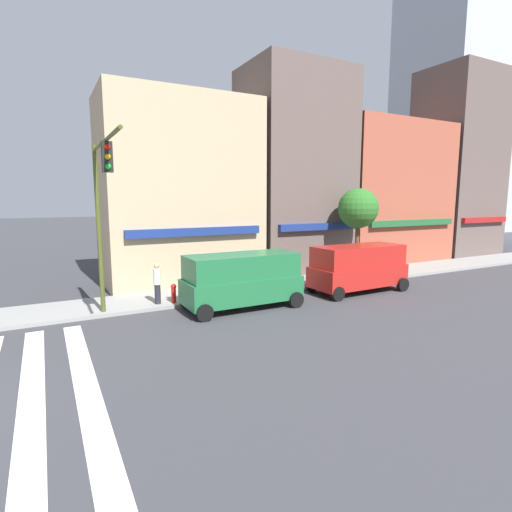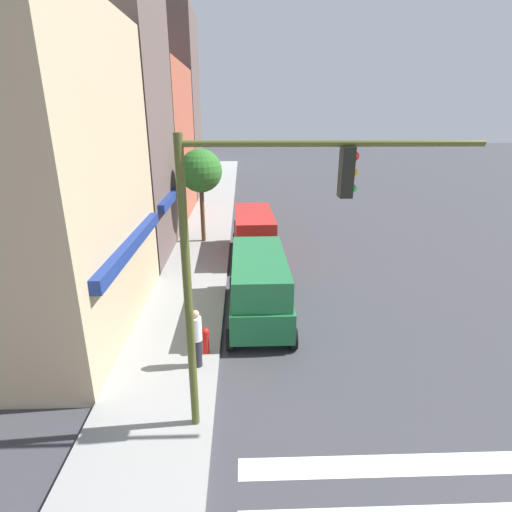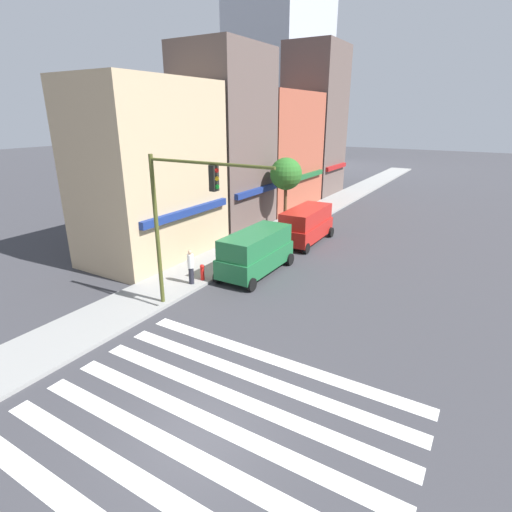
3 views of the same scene
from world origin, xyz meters
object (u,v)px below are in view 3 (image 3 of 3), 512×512
at_px(traffic_signal, 179,208).
at_px(pedestrian_white_shirt, 191,266).
at_px(van_red, 306,224).
at_px(fire_hydrant, 202,271).
at_px(street_tree, 286,174).
at_px(van_green, 256,251).

xyz_separation_m(traffic_signal, pedestrian_white_shirt, (2.25, 1.51, -3.53)).
height_order(van_red, fire_hydrant, van_red).
height_order(fire_hydrant, street_tree, street_tree).
bearing_deg(street_tree, van_red, -130.76).
bearing_deg(van_green, fire_hydrant, 145.33).
xyz_separation_m(van_green, fire_hydrant, (-2.49, 1.70, -0.67)).
distance_m(traffic_signal, street_tree, 14.50).
height_order(traffic_signal, pedestrian_white_shirt, traffic_signal).
relative_size(traffic_signal, fire_hydrant, 7.93).
bearing_deg(van_red, van_green, 178.39).
xyz_separation_m(pedestrian_white_shirt, fire_hydrant, (0.65, -0.18, -0.46)).
bearing_deg(street_tree, traffic_signal, -170.34).
height_order(van_green, street_tree, street_tree).
distance_m(van_red, street_tree, 4.62).
relative_size(traffic_signal, pedestrian_white_shirt, 3.77).
xyz_separation_m(van_green, van_red, (6.48, 0.00, 0.00)).
height_order(van_green, van_red, same).
bearing_deg(van_green, van_red, -0.31).
bearing_deg(traffic_signal, fire_hydrant, 24.64).
height_order(traffic_signal, van_red, traffic_signal).
distance_m(van_red, fire_hydrant, 9.15).
relative_size(fire_hydrant, street_tree, 0.17).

